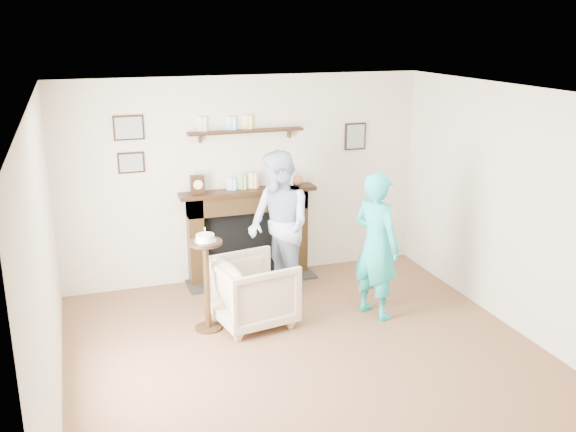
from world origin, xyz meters
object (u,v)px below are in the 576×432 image
at_px(armchair, 254,322).
at_px(man, 279,294).
at_px(woman, 373,314).
at_px(pedestal_table, 206,268).

relative_size(armchair, man, 0.46).
bearing_deg(armchair, woman, -109.75).
relative_size(armchair, woman, 0.49).
relative_size(man, pedestal_table, 1.54).
xyz_separation_m(armchair, pedestal_table, (-0.49, 0.01, 0.69)).
distance_m(man, woman, 1.19).
xyz_separation_m(armchair, woman, (1.31, -0.24, 0.00)).
bearing_deg(woman, man, 20.07).
height_order(woman, pedestal_table, pedestal_table).
bearing_deg(pedestal_table, man, 32.13).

